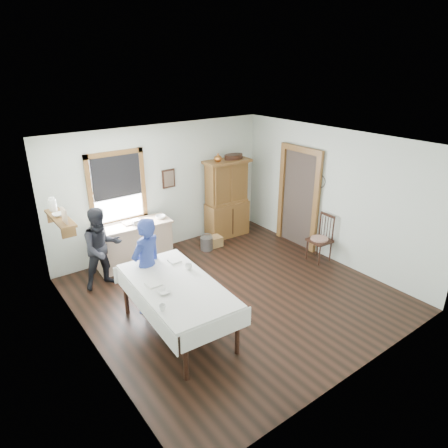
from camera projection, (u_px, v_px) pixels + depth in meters
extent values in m
cube|color=black|center=(234.00, 294.00, 7.16)|extent=(5.00, 5.00, 0.01)
cube|color=white|center=(235.00, 144.00, 6.13)|extent=(5.00, 5.00, 0.01)
cube|color=silver|center=(162.00, 188.00, 8.49)|extent=(5.00, 0.01, 2.70)
cube|color=silver|center=(363.00, 289.00, 4.79)|extent=(5.00, 0.01, 2.70)
cube|color=silver|center=(85.00, 268.00, 5.26)|extent=(0.01, 5.00, 2.70)
cube|color=silver|center=(332.00, 196.00, 8.02)|extent=(0.01, 5.00, 2.70)
cube|color=white|center=(117.00, 188.00, 7.85)|extent=(1.00, 0.02, 1.30)
cube|color=brown|center=(114.00, 153.00, 7.57)|extent=(1.18, 0.06, 0.09)
cube|color=brown|center=(121.00, 221.00, 8.10)|extent=(1.18, 0.06, 0.09)
cube|color=brown|center=(90.00, 194.00, 7.53)|extent=(0.09, 0.06, 1.48)
cube|color=brown|center=(143.00, 184.00, 8.14)|extent=(0.09, 0.06, 1.48)
cube|color=black|center=(117.00, 177.00, 7.73)|extent=(0.98, 0.03, 0.84)
cube|color=#42362F|center=(299.00, 199.00, 8.75)|extent=(0.03, 0.90, 2.10)
cube|color=brown|center=(316.00, 206.00, 8.36)|extent=(0.08, 0.12, 2.10)
cube|color=brown|center=(282.00, 194.00, 9.11)|extent=(0.08, 0.12, 2.10)
cube|color=brown|center=(302.00, 149.00, 8.31)|extent=(0.08, 1.14, 0.12)
cube|color=brown|center=(60.00, 218.00, 6.37)|extent=(0.24, 1.00, 0.04)
cube|color=brown|center=(69.00, 232.00, 6.11)|extent=(0.22, 0.03, 0.18)
cube|color=brown|center=(54.00, 217.00, 6.70)|extent=(0.22, 0.03, 0.18)
cube|color=tan|center=(64.00, 216.00, 6.10)|extent=(0.03, 0.22, 0.24)
cylinder|color=white|center=(53.00, 205.00, 6.58)|extent=(0.12, 0.12, 0.22)
cube|color=#371D13|center=(169.00, 179.00, 8.47)|extent=(0.30, 0.04, 0.40)
torus|color=black|center=(321.00, 175.00, 8.08)|extent=(0.01, 0.27, 0.27)
cube|color=tan|center=(134.00, 244.00, 8.06)|extent=(1.57, 0.69, 0.88)
cube|color=brown|center=(227.00, 199.00, 9.24)|extent=(1.09, 0.57, 1.81)
cube|color=silver|center=(177.00, 308.00, 6.01)|extent=(1.23, 2.18, 0.85)
cube|color=#371D13|center=(320.00, 238.00, 8.19)|extent=(0.49, 0.49, 1.00)
cube|color=gray|center=(207.00, 243.00, 8.78)|extent=(0.32, 0.32, 0.29)
cube|color=#A17849|center=(213.00, 242.00, 8.94)|extent=(0.39, 0.29, 0.22)
imported|color=navy|center=(147.00, 269.00, 6.43)|extent=(0.65, 0.53, 1.53)
imported|color=black|center=(102.00, 251.00, 7.18)|extent=(0.70, 0.55, 1.41)
imported|color=white|center=(189.00, 267.00, 6.24)|extent=(0.15, 0.15, 0.09)
imported|color=white|center=(162.00, 307.00, 5.22)|extent=(0.10, 0.10, 0.09)
imported|color=white|center=(164.00, 292.00, 5.60)|extent=(0.22, 0.22, 0.05)
imported|color=brown|center=(123.00, 224.00, 7.85)|extent=(0.17, 0.23, 0.02)
imported|color=white|center=(160.00, 217.00, 8.15)|extent=(0.27, 0.27, 0.07)
imported|color=white|center=(59.00, 214.00, 6.39)|extent=(0.22, 0.22, 0.05)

